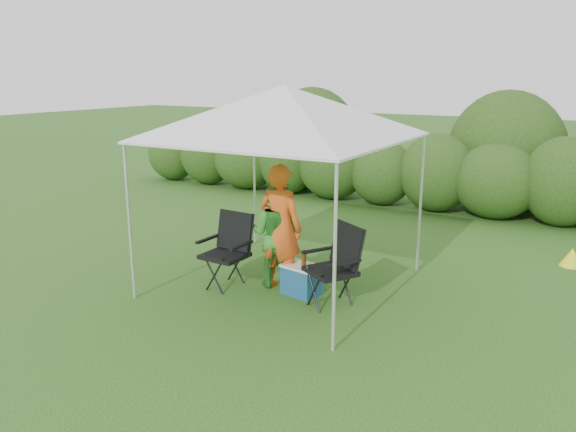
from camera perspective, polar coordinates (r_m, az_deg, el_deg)
The scene contains 9 objects.
ground at distance 7.86m, azimuth -2.20°, elevation -7.96°, with size 70.00×70.00×0.00m, color #35631F.
hedge at distance 12.92m, azimuth 12.31°, elevation 4.39°, with size 15.43×1.53×1.80m.
canopy at distance 7.72m, azimuth -0.37°, elevation 10.48°, with size 3.10×3.10×2.83m.
chair_right at distance 7.37m, azimuth 5.02°, elevation -4.50°, with size 0.84×0.82×1.07m.
chair_left at distance 8.06m, azimuth -6.02°, elevation -2.95°, with size 0.68×0.62×1.06m.
man at distance 7.80m, azimuth -0.77°, elevation -1.17°, with size 0.65×0.43×1.79m, color #F45B1B.
woman at distance 7.95m, azimuth -1.24°, elevation -1.85°, with size 0.75×0.58×1.53m, color #368F2E.
cooler at distance 7.80m, azimuth 1.35°, elevation -6.45°, with size 0.56×0.45×0.42m.
bottle at distance 7.62m, azimuth 1.62°, elevation -4.28°, with size 0.07×0.07×0.25m, color #592D0C.
Camera 1 is at (3.91, -6.14, 2.98)m, focal length 35.00 mm.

